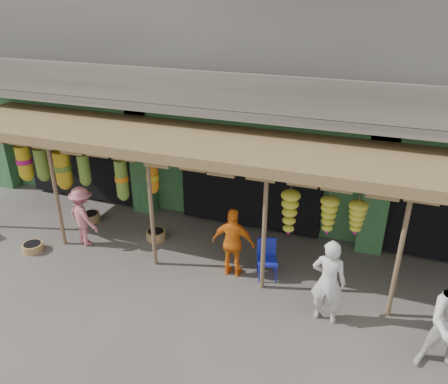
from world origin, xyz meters
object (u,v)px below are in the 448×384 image
(person_vendor, at_px, (233,243))
(person_shopper, at_px, (83,216))
(person_front, at_px, (328,282))
(blue_chair, at_px, (267,256))

(person_vendor, distance_m, person_shopper, 3.78)
(person_front, relative_size, person_vendor, 1.08)
(person_front, bearing_deg, person_shopper, -3.66)
(blue_chair, distance_m, person_vendor, 0.78)
(person_shopper, bearing_deg, person_vendor, -157.59)
(blue_chair, height_order, person_shopper, person_shopper)
(person_vendor, bearing_deg, person_front, 158.32)
(person_shopper, bearing_deg, person_front, -165.15)
(person_front, xyz_separation_m, person_vendor, (-2.08, 0.76, -0.07))
(blue_chair, bearing_deg, person_shopper, 161.64)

